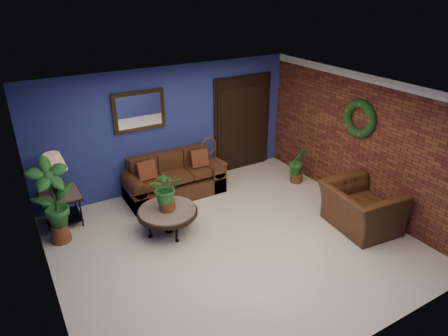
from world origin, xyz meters
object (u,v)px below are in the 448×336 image
sofa (173,181)px  side_chair (212,158)px  end_table (60,200)px  table_lamp (54,169)px  coffee_table (168,212)px  armchair (360,208)px

sofa → side_chair: 0.97m
end_table → table_lamp: 0.61m
coffee_table → side_chair: bearing=39.1°
sofa → armchair: 3.61m
end_table → coffee_table: bearing=-38.3°
sofa → table_lamp: 2.29m
sofa → table_lamp: bearing=-179.4°
coffee_table → table_lamp: bearing=141.7°
table_lamp → armchair: 5.28m
sofa → table_lamp: (-2.14, -0.02, 0.79)m
end_table → side_chair: 3.07m
coffee_table → armchair: size_ratio=0.86×
end_table → armchair: armchair is taller
sofa → coffee_table: bearing=-117.5°
sofa → end_table: bearing=-179.4°
sofa → coffee_table: (-0.63, -1.22, 0.10)m
sofa → armchair: (2.31, -2.78, 0.11)m
armchair → side_chair: bearing=32.5°
coffee_table → table_lamp: size_ratio=1.44×
sofa → table_lamp: table_lamp is taller
side_chair → coffee_table: bearing=-148.8°
coffee_table → table_lamp: 2.05m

